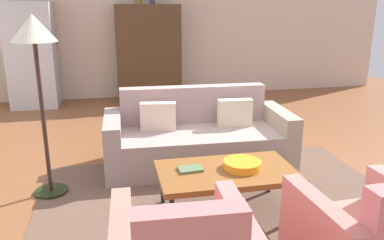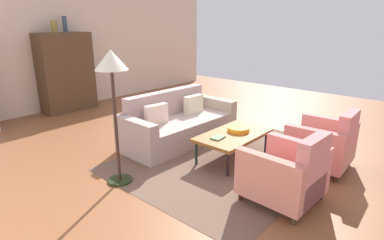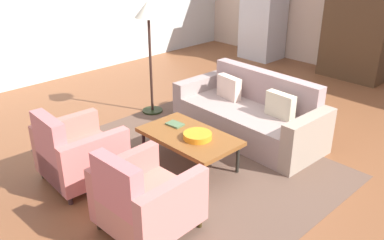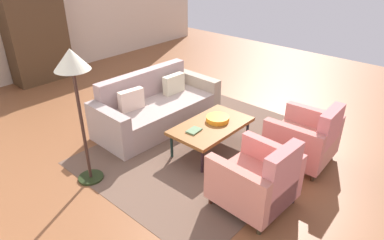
{
  "view_description": "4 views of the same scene",
  "coord_description": "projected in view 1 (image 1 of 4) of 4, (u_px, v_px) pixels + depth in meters",
  "views": [
    {
      "loc": [
        -1.26,
        -3.81,
        1.8
      ],
      "look_at": [
        -0.55,
        -0.42,
        0.78
      ],
      "focal_mm": 36.67,
      "sensor_mm": 36.0,
      "label": 1
    },
    {
      "loc": [
        -4.09,
        -3.25,
        2.03
      ],
      "look_at": [
        -0.56,
        -0.16,
        0.56
      ],
      "focal_mm": 29.4,
      "sensor_mm": 36.0,
      "label": 2
    },
    {
      "loc": [
        2.88,
        -3.81,
        2.61
      ],
      "look_at": [
        -0.33,
        -0.7,
        0.57
      ],
      "focal_mm": 38.76,
      "sensor_mm": 36.0,
      "label": 3
    },
    {
      "loc": [
        -3.72,
        -3.43,
        2.74
      ],
      "look_at": [
        -0.58,
        -0.64,
        0.54
      ],
      "focal_mm": 32.14,
      "sensor_mm": 36.0,
      "label": 4
    }
  ],
  "objects": [
    {
      "name": "wall_back",
      "position": [
        172.0,
        25.0,
        7.79
      ],
      "size": [
        8.98,
        0.12,
        2.8
      ],
      "primitive_type": "cube",
      "color": "beige",
      "rests_on": "ground"
    },
    {
      "name": "ground_plane",
      "position": [
        233.0,
        174.0,
        4.33
      ],
      "size": [
        10.77,
        10.77,
        0.0
      ],
      "primitive_type": "plane",
      "color": "brown"
    },
    {
      "name": "cabinet",
      "position": [
        148.0,
        53.0,
        7.5
      ],
      "size": [
        1.2,
        0.51,
        1.8
      ],
      "color": "#47301D",
      "rests_on": "ground"
    },
    {
      "name": "area_rug",
      "position": [
        224.0,
        208.0,
        3.59
      ],
      "size": [
        3.4,
        2.6,
        0.01
      ],
      "primitive_type": "cube",
      "color": "brown",
      "rests_on": "ground"
    },
    {
      "name": "fruit_bowl",
      "position": [
        242.0,
        165.0,
        3.45
      ],
      "size": [
        0.34,
        0.34,
        0.07
      ],
      "primitive_type": "cylinder",
      "color": "orange",
      "rests_on": "coffee_table"
    },
    {
      "name": "refrigerator",
      "position": [
        32.0,
        55.0,
        6.98
      ],
      "size": [
        0.8,
        0.73,
        1.85
      ],
      "color": "#B7BABF",
      "rests_on": "ground"
    },
    {
      "name": "coffee_table",
      "position": [
        226.0,
        173.0,
        3.44
      ],
      "size": [
        1.2,
        0.7,
        0.41
      ],
      "color": "black",
      "rests_on": "ground"
    },
    {
      "name": "floor_lamp",
      "position": [
        35.0,
        46.0,
        3.49
      ],
      "size": [
        0.4,
        0.4,
        1.72
      ],
      "color": "black",
      "rests_on": "ground"
    },
    {
      "name": "couch",
      "position": [
        197.0,
        139.0,
        4.57
      ],
      "size": [
        2.13,
        0.96,
        0.86
      ],
      "rotation": [
        0.0,
        0.0,
        3.11
      ],
      "color": "gray",
      "rests_on": "ground"
    },
    {
      "name": "book_stack",
      "position": [
        190.0,
        169.0,
        3.41
      ],
      "size": [
        0.22,
        0.16,
        0.02
      ],
      "color": "#516E48",
      "rests_on": "coffee_table"
    }
  ]
}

